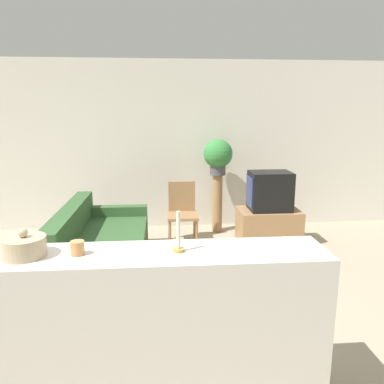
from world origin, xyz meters
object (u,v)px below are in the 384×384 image
potted_plant (218,155)px  decorative_bowl (24,246)px  television (269,191)px  couch (101,249)px  wooden_chair (182,210)px

potted_plant → decorative_bowl: 3.97m
television → couch: bearing=-163.4°
couch → television: 2.40m
couch → television: (2.24, 0.67, 0.53)m
television → wooden_chair: 1.29m
television → wooden_chair: (-1.20, 0.32, -0.33)m
wooden_chair → decorative_bowl: (-1.11, -3.16, 0.65)m
television → wooden_chair: bearing=165.1°
potted_plant → decorative_bowl: (-1.69, -3.59, -0.10)m
decorative_bowl → couch: bearing=88.2°
television → wooden_chair: size_ratio=0.65×
television → decorative_bowl: bearing=-129.1°
television → potted_plant: size_ratio=1.04×
wooden_chair → decorative_bowl: decorative_bowl is taller
television → potted_plant: bearing=129.5°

